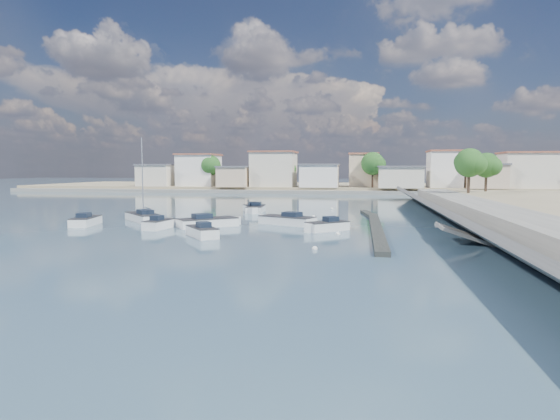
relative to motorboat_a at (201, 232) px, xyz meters
name	(u,v)px	position (x,y,z in m)	size (l,w,h in m)	color
ground	(325,205)	(7.26, 36.29, -0.38)	(400.00, 400.00, 0.00)	#284150
seawall_walkway	(503,219)	(25.76, 9.29, 0.52)	(5.00, 90.00, 1.80)	slate
breakwater	(375,225)	(14.16, 8.98, -0.21)	(2.00, 31.02, 0.35)	black
far_shore_land	(340,187)	(7.26, 88.29, 0.32)	(160.00, 40.00, 1.40)	gray
far_shore_quay	(336,192)	(7.26, 67.29, 0.02)	(160.00, 2.50, 0.80)	slate
far_town	(384,172)	(17.97, 73.21, 4.56)	(113.01, 12.80, 8.35)	beige
shore_trees	(375,166)	(15.60, 64.40, 5.84)	(74.56, 38.32, 7.92)	#38281E
motorboat_a	(201,232)	(0.00, 0.00, 0.00)	(3.67, 4.08, 1.48)	white
motorboat_b	(160,224)	(-5.55, 4.42, 0.00)	(1.92, 4.17, 1.48)	white
motorboat_c	(285,220)	(5.34, 9.70, 0.00)	(6.23, 4.38, 1.48)	white
motorboat_d	(325,227)	(9.73, 5.23, 0.00)	(4.03, 3.79, 1.48)	white
motorboat_e	(87,221)	(-13.83, 5.62, 0.00)	(2.63, 5.02, 1.48)	white
motorboat_f	(251,208)	(-1.29, 23.09, 0.00)	(3.09, 4.21, 1.48)	white
motorboat_g	(256,209)	(-0.42, 21.77, 0.00)	(2.29, 5.66, 1.48)	white
motorboat_h	(211,223)	(-1.40, 6.66, 0.00)	(5.74, 5.34, 1.48)	white
sailboat	(143,217)	(-10.11, 10.06, 0.03)	(5.94, 6.03, 9.00)	white
mooring_buoys	(342,224)	(11.05, 10.14, -0.33)	(13.15, 32.90, 0.40)	white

